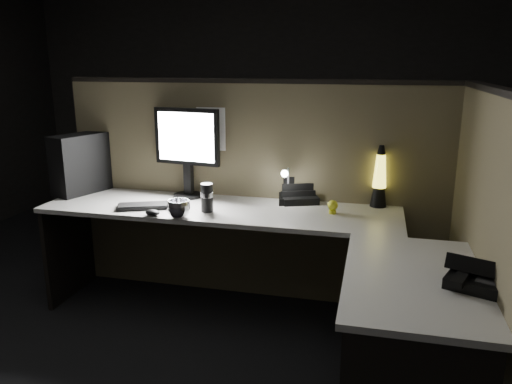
% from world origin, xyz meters
% --- Properties ---
extents(floor, '(6.00, 6.00, 0.00)m').
position_xyz_m(floor, '(0.00, 0.00, 0.00)').
color(floor, black).
rests_on(floor, ground).
extents(room_shell, '(6.00, 6.00, 6.00)m').
position_xyz_m(room_shell, '(0.00, 0.00, 1.62)').
color(room_shell, silver).
rests_on(room_shell, ground).
extents(partition_back, '(2.66, 0.06, 1.50)m').
position_xyz_m(partition_back, '(0.00, 0.93, 0.75)').
color(partition_back, brown).
rests_on(partition_back, ground).
extents(partition_right, '(0.06, 1.66, 1.50)m').
position_xyz_m(partition_right, '(1.33, 0.10, 0.75)').
color(partition_right, brown).
rests_on(partition_right, ground).
extents(desk, '(2.60, 1.60, 0.73)m').
position_xyz_m(desk, '(0.18, 0.25, 0.58)').
color(desk, beige).
rests_on(desk, ground).
extents(pc_tower, '(0.30, 0.43, 0.42)m').
position_xyz_m(pc_tower, '(-1.22, 0.74, 0.94)').
color(pc_tower, black).
rests_on(pc_tower, desk).
extents(monitor, '(0.47, 0.20, 0.61)m').
position_xyz_m(monitor, '(-0.44, 0.82, 1.10)').
color(monitor, black).
rests_on(monitor, desk).
extents(keyboard, '(0.44, 0.29, 0.02)m').
position_xyz_m(keyboard, '(-0.58, 0.50, 0.74)').
color(keyboard, black).
rests_on(keyboard, desk).
extents(mouse, '(0.11, 0.09, 0.04)m').
position_xyz_m(mouse, '(-0.49, 0.34, 0.75)').
color(mouse, black).
rests_on(mouse, desk).
extents(clip_lamp, '(0.05, 0.18, 0.24)m').
position_xyz_m(clip_lamp, '(0.25, 0.81, 0.87)').
color(clip_lamp, silver).
rests_on(clip_lamp, desk).
extents(organizer, '(0.29, 0.28, 0.18)m').
position_xyz_m(organizer, '(0.33, 0.86, 0.77)').
color(organizer, black).
rests_on(organizer, desk).
extents(lava_lamp, '(0.11, 0.11, 0.40)m').
position_xyz_m(lava_lamp, '(0.84, 0.87, 0.90)').
color(lava_lamp, black).
rests_on(lava_lamp, desk).
extents(travel_mug, '(0.08, 0.08, 0.18)m').
position_xyz_m(travel_mug, '(-0.20, 0.50, 0.82)').
color(travel_mug, black).
rests_on(travel_mug, desk).
extents(steel_mug, '(0.17, 0.17, 0.11)m').
position_xyz_m(steel_mug, '(-0.32, 0.34, 0.78)').
color(steel_mug, silver).
rests_on(steel_mug, desk).
extents(figurine, '(0.06, 0.06, 0.06)m').
position_xyz_m(figurine, '(0.57, 0.64, 0.78)').
color(figurine, '#F4F827').
rests_on(figurine, desk).
extents(pinned_paper, '(0.20, 0.00, 0.29)m').
position_xyz_m(pinned_paper, '(-0.30, 0.90, 1.19)').
color(pinned_paper, white).
rests_on(pinned_paper, partition_back).
extents(desk_phone, '(0.27, 0.27, 0.13)m').
position_xyz_m(desk_phone, '(1.24, -0.25, 0.78)').
color(desk_phone, black).
rests_on(desk_phone, desk).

